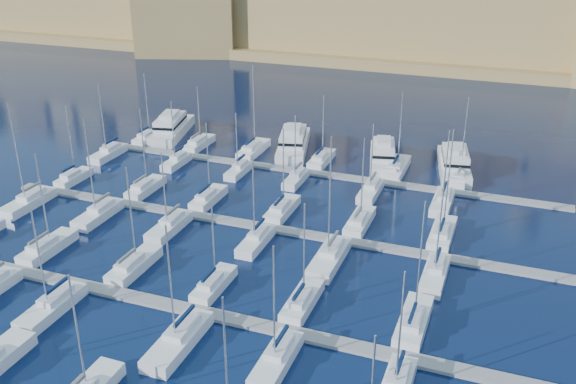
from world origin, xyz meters
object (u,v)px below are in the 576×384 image
at_px(motor_yacht_d, 454,163).
at_px(motor_yacht_c, 383,155).
at_px(motor_yacht_a, 171,127).
at_px(motor_yacht_b, 293,142).

bearing_deg(motor_yacht_d, motor_yacht_c, -176.64).
height_order(motor_yacht_a, motor_yacht_d, same).
bearing_deg(motor_yacht_b, motor_yacht_d, -0.67).
bearing_deg(motor_yacht_d, motor_yacht_b, 179.33).
relative_size(motor_yacht_a, motor_yacht_d, 1.03).
xyz_separation_m(motor_yacht_b, motor_yacht_c, (17.33, -1.07, 0.00)).
xyz_separation_m(motor_yacht_a, motor_yacht_d, (55.59, -0.20, 0.00)).
bearing_deg(motor_yacht_b, motor_yacht_c, -3.53).
xyz_separation_m(motor_yacht_a, motor_yacht_c, (43.27, -0.92, 0.00)).
bearing_deg(motor_yacht_c, motor_yacht_d, 3.36).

